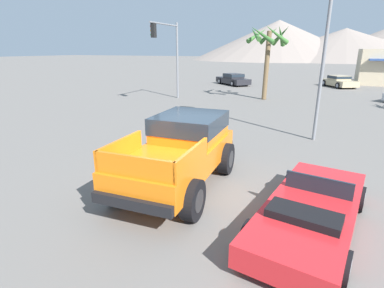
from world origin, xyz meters
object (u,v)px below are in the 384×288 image
Objects in this scene: parked_car_tan at (339,81)px; parked_car_dark at (233,79)px; palm_tree_short at (268,43)px; street_lamp_post at (329,15)px; red_convertible_car at (311,212)px; traffic_light_main at (168,46)px; orange_pickup_truck at (182,147)px.

parked_car_dark is (-10.69, -2.40, 0.02)m from parked_car_tan.
street_lamp_post is at bearing -68.23° from palm_tree_short.
parked_car_tan is 0.97× the size of parked_car_dark.
parked_car_dark is 0.83× the size of palm_tree_short.
parked_car_dark is 21.66m from street_lamp_post.
parked_car_dark is at bearing 118.84° from red_convertible_car.
parked_car_tan is at bearing 140.54° from traffic_light_main.
parked_car_tan is 10.95m from parked_car_dark.
palm_tree_short reaches higher than parked_car_dark.
palm_tree_short is (-0.73, 16.47, 3.09)m from orange_pickup_truck.
red_convertible_car is 1.09× the size of parked_car_tan.
traffic_light_main is (-1.47, -12.37, 3.38)m from parked_car_dark.
parked_car_tan is 21.99m from street_lamp_post.
red_convertible_car is at bearing -18.78° from orange_pickup_truck.
parked_car_tan is at bearing -34.96° from parked_car_dark.
palm_tree_short is at bearing 90.10° from orange_pickup_truck.
street_lamp_post reaches higher than traffic_light_main.
orange_pickup_truck is 0.88× the size of traffic_light_main.
orange_pickup_truck is at bearing -87.45° from palm_tree_short.
palm_tree_short is at bearing 32.84° from parked_car_tan.
orange_pickup_truck is 0.91× the size of palm_tree_short.
red_convertible_car is 0.57× the size of street_lamp_post.
street_lamp_post is 1.54× the size of palm_tree_short.
parked_car_dark reaches higher than parked_car_tan.
orange_pickup_truck is 1.13× the size of parked_car_tan.
orange_pickup_truck reaches higher than parked_car_tan.
street_lamp_post is (-0.23, 7.30, 4.61)m from red_convertible_car.
orange_pickup_truck is 1.04× the size of red_convertible_car.
orange_pickup_truck is 28.17m from parked_car_tan.
red_convertible_car is 28.83m from parked_car_tan.
traffic_light_main is 7.47m from palm_tree_short.
palm_tree_short is (-4.32, 17.52, 3.78)m from red_convertible_car.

